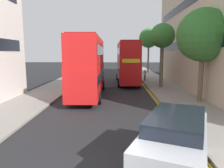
{
  "coord_description": "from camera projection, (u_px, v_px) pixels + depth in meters",
  "views": [
    {
      "loc": [
        0.95,
        -4.72,
        4.15
      ],
      "look_at": [
        0.5,
        11.0,
        1.8
      ],
      "focal_mm": 33.26,
      "sensor_mm": 36.0,
      "label": 1
    }
  ],
  "objects": [
    {
      "name": "street_tree_far",
      "position": [
        162.0,
        37.0,
        23.9
      ],
      "size": [
        2.83,
        2.83,
        7.42
      ],
      "color": "#6B6047",
      "rests_on": "sidewalk_right"
    },
    {
      "name": "street_tree_near",
      "position": [
        203.0,
        35.0,
        16.66
      ],
      "size": [
        4.27,
        4.27,
        7.58
      ],
      "color": "#6B6047",
      "rests_on": "sidewalk_right"
    },
    {
      "name": "double_decker_bus_oncoming",
      "position": [
        127.0,
        61.0,
        28.39
      ],
      "size": [
        3.04,
        10.88,
        5.64
      ],
      "color": "red",
      "rests_on": "ground"
    },
    {
      "name": "double_decker_bus_away",
      "position": [
        88.0,
        65.0,
        19.88
      ],
      "size": [
        2.99,
        10.86,
        5.64
      ],
      "color": "red",
      "rests_on": "ground"
    },
    {
      "name": "sidewalk_right",
      "position": [
        173.0,
        94.0,
        20.93
      ],
      "size": [
        4.0,
        80.0,
        0.14
      ],
      "primitive_type": "cube",
      "color": "gray",
      "rests_on": "ground"
    },
    {
      "name": "taxi_minivan",
      "position": [
        174.0,
        147.0,
        6.89
      ],
      "size": [
        3.56,
        5.16,
        2.12
      ],
      "color": "silver",
      "rests_on": "ground"
    },
    {
      "name": "street_tree_mid",
      "position": [
        149.0,
        38.0,
        42.79
      ],
      "size": [
        3.98,
        3.98,
        9.06
      ],
      "color": "#6B6047",
      "rests_on": "sidewalk_right"
    },
    {
      "name": "kerb_line_inner",
      "position": [
        154.0,
        99.0,
        19.03
      ],
      "size": [
        0.1,
        56.0,
        0.01
      ],
      "primitive_type": "cube",
      "color": "yellow",
      "rests_on": "ground"
    },
    {
      "name": "kerb_line_outer",
      "position": [
        155.0,
        99.0,
        19.02
      ],
      "size": [
        0.1,
        56.0,
        0.01
      ],
      "primitive_type": "cube",
      "color": "yellow",
      "rests_on": "ground"
    },
    {
      "name": "pedestrian_far",
      "position": [
        145.0,
        75.0,
        30.22
      ],
      "size": [
        0.34,
        0.22,
        1.62
      ],
      "color": "#2D2D38",
      "rests_on": "sidewalk_right"
    },
    {
      "name": "sidewalk_left",
      "position": [
        45.0,
        93.0,
        21.3
      ],
      "size": [
        4.0,
        80.0,
        0.14
      ],
      "primitive_type": "cube",
      "color": "gray",
      "rests_on": "ground"
    }
  ]
}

